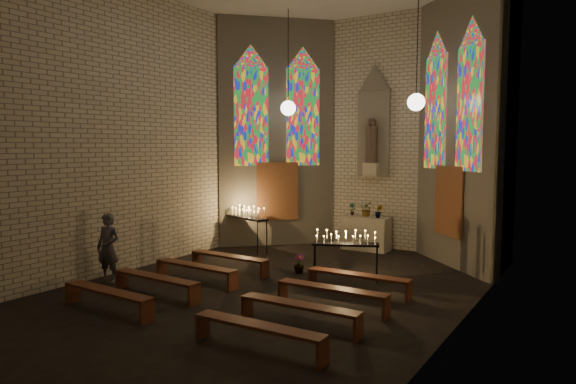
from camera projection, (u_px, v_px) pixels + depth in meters
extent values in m
plane|color=black|center=(260.00, 294.00, 10.79)|extent=(12.00, 12.00, 0.00)
cube|color=beige|center=(375.00, 133.00, 15.52)|extent=(8.00, 0.02, 7.00)
cube|color=beige|center=(127.00, 130.00, 12.61)|extent=(0.02, 12.00, 7.00)
cube|color=beige|center=(460.00, 122.00, 8.34)|extent=(0.02, 12.00, 7.00)
cube|color=beige|center=(276.00, 133.00, 15.94)|extent=(2.72, 2.72, 7.00)
cube|color=beige|center=(457.00, 130.00, 13.01)|extent=(2.72, 2.72, 7.00)
cube|color=#4C3F8C|center=(251.00, 116.00, 15.56)|extent=(0.78, 0.78, 3.00)
cube|color=#4C3F8C|center=(303.00, 117.00, 15.91)|extent=(0.78, 0.78, 3.00)
cube|color=#4C3F8C|center=(435.00, 112.00, 13.72)|extent=(0.78, 0.78, 3.00)
cube|color=#4C3F8C|center=(470.00, 108.00, 12.14)|extent=(0.78, 0.78, 3.00)
cube|color=brown|center=(278.00, 191.00, 15.93)|extent=(0.95, 0.95, 1.80)
cube|color=brown|center=(449.00, 201.00, 13.13)|extent=(0.95, 0.95, 1.80)
cube|color=gray|center=(374.00, 133.00, 15.46)|extent=(1.00, 0.12, 2.60)
cone|color=gray|center=(374.00, 77.00, 15.31)|extent=(1.00, 1.00, 0.80)
cube|color=beige|center=(371.00, 169.00, 15.44)|extent=(0.45, 0.30, 0.40)
cylinder|color=brown|center=(372.00, 144.00, 15.37)|extent=(0.36, 0.36, 1.10)
sphere|color=brown|center=(372.00, 123.00, 15.31)|extent=(0.26, 0.26, 0.26)
sphere|color=white|center=(288.00, 108.00, 14.88)|extent=(0.44, 0.44, 0.44)
cylinder|color=black|center=(288.00, 59.00, 14.75)|extent=(0.02, 0.02, 2.80)
sphere|color=white|center=(416.00, 102.00, 12.85)|extent=(0.44, 0.44, 0.44)
cylinder|color=black|center=(417.00, 45.00, 12.73)|extent=(0.02, 0.02, 2.80)
cube|color=beige|center=(366.00, 233.00, 15.33)|extent=(1.40, 0.60, 1.00)
imported|color=#4C723F|center=(352.00, 209.00, 15.62)|extent=(0.23, 0.19, 0.37)
imported|color=#4C723F|center=(367.00, 209.00, 15.34)|extent=(0.47, 0.43, 0.45)
imported|color=#4C723F|center=(379.00, 211.00, 15.01)|extent=(0.26, 0.23, 0.39)
imported|color=#4C723F|center=(299.00, 264.00, 12.55)|extent=(0.29, 0.29, 0.46)
cube|color=black|center=(246.00, 217.00, 15.24)|extent=(1.76, 0.93, 0.05)
cylinder|color=black|center=(227.00, 231.00, 15.80)|extent=(0.03, 0.03, 0.97)
cylinder|color=black|center=(258.00, 239.00, 14.56)|extent=(0.03, 0.03, 0.97)
cylinder|color=black|center=(236.00, 230.00, 16.01)|extent=(0.03, 0.03, 0.97)
cylinder|color=black|center=(267.00, 237.00, 14.76)|extent=(0.03, 0.03, 0.97)
cube|color=black|center=(346.00, 244.00, 11.71)|extent=(1.52, 0.95, 0.05)
cylinder|color=black|center=(314.00, 264.00, 11.70)|extent=(0.03, 0.03, 0.85)
cylinder|color=black|center=(377.00, 266.00, 11.51)|extent=(0.03, 0.03, 0.85)
cylinder|color=black|center=(315.00, 261.00, 11.98)|extent=(0.03, 0.03, 0.85)
cylinder|color=black|center=(377.00, 263.00, 11.79)|extent=(0.03, 0.03, 0.85)
cube|color=#4F2516|center=(229.00, 256.00, 12.61)|extent=(2.24, 0.37, 0.05)
cube|color=#4F2516|center=(197.00, 259.00, 13.23)|extent=(0.06, 0.31, 0.40)
cube|color=#4F2516|center=(265.00, 270.00, 12.02)|extent=(0.06, 0.31, 0.40)
cube|color=#4F2516|center=(358.00, 275.00, 10.76)|extent=(2.24, 0.37, 0.05)
cube|color=#4F2516|center=(312.00, 278.00, 11.34)|extent=(0.06, 0.31, 0.40)
cube|color=#4F2516|center=(409.00, 292.00, 10.23)|extent=(0.06, 0.31, 0.40)
cube|color=#4F2516|center=(196.00, 266.00, 11.60)|extent=(2.24, 0.37, 0.05)
cube|color=#4F2516|center=(162.00, 268.00, 12.22)|extent=(0.06, 0.31, 0.40)
cube|color=#4F2516|center=(233.00, 281.00, 11.01)|extent=(0.06, 0.31, 0.40)
cube|color=#4F2516|center=(332.00, 288.00, 9.75)|extent=(2.24, 0.37, 0.05)
cube|color=#4F2516|center=(283.00, 290.00, 10.33)|extent=(0.06, 0.31, 0.40)
cube|color=#4F2516|center=(386.00, 308.00, 9.22)|extent=(0.06, 0.31, 0.40)
cube|color=#4F2516|center=(156.00, 277.00, 10.59)|extent=(2.24, 0.37, 0.05)
cube|color=#4F2516|center=(122.00, 279.00, 11.21)|extent=(0.06, 0.31, 0.40)
cube|color=#4F2516|center=(194.00, 295.00, 10.00)|extent=(0.06, 0.31, 0.40)
cube|color=#4F2516|center=(299.00, 305.00, 8.74)|extent=(2.24, 0.37, 0.05)
cube|color=#4F2516|center=(247.00, 306.00, 9.32)|extent=(0.06, 0.31, 0.40)
cube|color=#4F2516|center=(358.00, 328.00, 8.21)|extent=(0.06, 0.31, 0.40)
cube|color=#4F2516|center=(107.00, 291.00, 9.58)|extent=(2.24, 0.37, 0.05)
cube|color=#4F2516|center=(73.00, 292.00, 10.20)|extent=(0.06, 0.31, 0.40)
cube|color=#4F2516|center=(147.00, 312.00, 8.99)|extent=(0.06, 0.31, 0.40)
cube|color=#4F2516|center=(258.00, 326.00, 7.73)|extent=(2.24, 0.37, 0.05)
cube|color=#4F2516|center=(203.00, 326.00, 8.31)|extent=(0.06, 0.31, 0.40)
cube|color=#4F2516|center=(323.00, 353.00, 7.20)|extent=(0.06, 0.31, 0.40)
imported|color=#4B4953|center=(108.00, 248.00, 11.67)|extent=(0.64, 0.49, 1.59)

